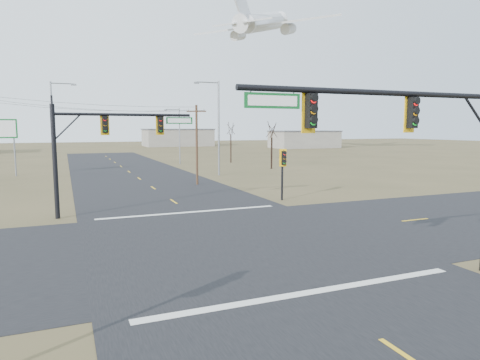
% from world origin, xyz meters
% --- Properties ---
extents(ground, '(320.00, 320.00, 0.00)m').
position_xyz_m(ground, '(0.00, 0.00, 0.00)').
color(ground, brown).
rests_on(ground, ground).
extents(road_ew, '(160.00, 14.00, 0.02)m').
position_xyz_m(road_ew, '(0.00, 0.00, 0.01)').
color(road_ew, black).
rests_on(road_ew, ground).
extents(road_ns, '(14.00, 160.00, 0.02)m').
position_xyz_m(road_ns, '(0.00, 0.00, 0.01)').
color(road_ns, black).
rests_on(road_ns, ground).
extents(stop_bar_near, '(12.00, 0.40, 0.01)m').
position_xyz_m(stop_bar_near, '(0.00, -7.50, 0.03)').
color(stop_bar_near, silver).
rests_on(stop_bar_near, road_ns).
extents(stop_bar_far, '(12.00, 0.40, 0.01)m').
position_xyz_m(stop_bar_far, '(0.00, 7.50, 0.03)').
color(stop_bar_far, silver).
rests_on(stop_bar_far, road_ns).
extents(mast_arm_near, '(10.59, 0.50, 7.31)m').
position_xyz_m(mast_arm_near, '(3.85, -8.11, 5.31)').
color(mast_arm_near, black).
rests_on(mast_arm_near, ground).
extents(mast_arm_far, '(8.84, 0.46, 7.01)m').
position_xyz_m(mast_arm_far, '(-5.07, 8.82, 5.07)').
color(mast_arm_far, black).
rests_on(mast_arm_far, ground).
extents(pedestal_signal_ne, '(0.66, 0.57, 4.00)m').
position_xyz_m(pedestal_signal_ne, '(7.98, 9.44, 2.96)').
color(pedestal_signal_ne, black).
rests_on(pedestal_signal_ne, ground).
extents(utility_pole_near, '(1.81, 0.80, 7.76)m').
position_xyz_m(utility_pole_near, '(4.48, 20.74, 4.10)').
color(utility_pole_near, '#49301F').
rests_on(utility_pole_near, ground).
extents(highway_sign, '(3.51, 0.27, 6.58)m').
position_xyz_m(highway_sign, '(-14.12, 36.06, 4.61)').
color(highway_sign, gray).
rests_on(highway_sign, ground).
extents(streetlight_a, '(3.05, 0.35, 10.94)m').
position_xyz_m(streetlight_a, '(9.08, 27.96, 6.14)').
color(streetlight_a, gray).
rests_on(streetlight_a, ground).
extents(streetlight_b, '(2.39, 0.32, 8.54)m').
position_xyz_m(streetlight_b, '(8.76, 44.87, 4.79)').
color(streetlight_b, gray).
rests_on(streetlight_b, ground).
extents(streetlight_c, '(3.17, 0.39, 11.34)m').
position_xyz_m(streetlight_c, '(-8.47, 39.93, 6.37)').
color(streetlight_c, gray).
rests_on(streetlight_c, ground).
extents(bare_tree_c, '(2.98, 2.98, 6.84)m').
position_xyz_m(bare_tree_c, '(18.73, 32.91, 5.37)').
color(bare_tree_c, black).
rests_on(bare_tree_c, ground).
extents(bare_tree_d, '(3.20, 3.20, 6.86)m').
position_xyz_m(bare_tree_d, '(17.22, 44.47, 5.53)').
color(bare_tree_d, black).
rests_on(bare_tree_d, ground).
extents(warehouse_mid, '(20.00, 12.00, 5.00)m').
position_xyz_m(warehouse_mid, '(25.00, 110.00, 2.50)').
color(warehouse_mid, gray).
rests_on(warehouse_mid, ground).
extents(warehouse_right, '(18.00, 10.00, 4.50)m').
position_xyz_m(warehouse_right, '(55.00, 85.00, 2.25)').
color(warehouse_right, gray).
rests_on(warehouse_right, ground).
extents(jet_airliner, '(32.02, 31.71, 15.08)m').
position_xyz_m(jet_airliner, '(32.82, 65.97, 27.93)').
color(jet_airliner, silver).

